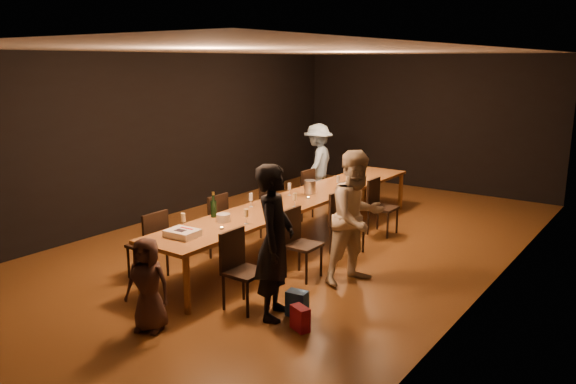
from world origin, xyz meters
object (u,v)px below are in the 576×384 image
Objects in this scene: chair_right_1 at (303,244)px; chair_left_3 at (299,194)px; child at (148,284)px; woman_tan at (357,218)px; chair_right_0 at (245,271)px; table at (301,200)px; man_blue at (318,164)px; chair_left_1 at (209,223)px; ice_bucket at (310,187)px; birthday_cake at (182,233)px; chair_right_2 at (347,224)px; chair_right_3 at (383,207)px; woman_birthday at (275,242)px; plate_stack at (223,218)px; champagne_bottle at (214,204)px; chair_left_0 at (147,244)px; chair_left_2 at (259,207)px.

chair_right_1 is 2.94m from chair_left_3.
woman_tan is at bearing 44.72° from child.
table is at bearing -160.50° from chair_right_0.
chair_right_0 is at bearing -154.72° from chair_left_3.
man_blue reaches higher than chair_right_0.
chair_right_0 is at bearing -125.22° from chair_left_1.
chair_right_1 is 4.20× the size of ice_bucket.
chair_right_0 is 0.57× the size of man_blue.
birthday_cake is (0.81, -3.72, 0.33)m from chair_left_3.
chair_right_2 is 2.69m from birthday_cake.
man_blue is (-0.36, 1.19, 0.35)m from chair_left_3.
chair_right_3 is (0.00, 1.20, 0.00)m from chair_right_2.
birthday_cake is (-0.04, -2.52, 0.09)m from table.
man_blue is (-2.46, 4.74, -0.07)m from woman_birthday.
plate_stack is 0.84× the size of ice_bucket.
chair_right_2 is 0.90× the size of child.
champagne_bottle is at bearing -69.81° from chair_right_1.
plate_stack is at bearing -28.34° from chair_right_2.
chair_right_0 is 2.87m from ice_bucket.
chair_left_1 is 0.57× the size of man_blue.
plate_stack is (-0.93, -2.93, 0.34)m from chair_right_3.
chair_right_0 is 4.98× the size of plate_stack.
child is at bearing 1.69° from man_blue.
chair_right_0 is at bearing -90.00° from chair_left_0.
chair_left_3 is at bearing 0.00° from chair_left_1.
man_blue is at bearing 102.21° from champagne_bottle.
ice_bucket is at bearing 16.21° from man_blue.
plate_stack is (1.13, -4.12, -0.01)m from man_blue.
ice_bucket reaches higher than chair_right_0.
plate_stack is (-1.33, 0.63, -0.08)m from woman_birthday.
chair_left_0 reaches higher than plate_stack.
chair_left_1 is at bearing -118.57° from ice_bucket.
woman_birthday is 1.70× the size of child.
chair_left_2 is 3.62m from child.
chair_left_2 is at bearing -180.00° from chair_left_3.
chair_left_3 reaches higher than table.
chair_right_2 is at bearing 66.02° from birthday_cake.
champagne_bottle is at bearing -1.09° from man_blue.
plate_stack is at bearing -19.39° from champagne_bottle.
table is 27.11× the size of ice_bucket.
chair_right_3 is at bearing 180.00° from chair_right_2.
woman_tan is 4.28m from man_blue.
chair_left_3 is 3.04m from plate_stack.
chair_left_0 is (-1.70, -3.60, 0.00)m from chair_right_3.
woman_tan is 1.96m from ice_bucket.
woman_tan is (0.65, -0.92, 0.41)m from chair_right_2.
woman_birthday reaches higher than chair_right_1.
chair_right_1 is 1.00× the size of chair_left_3.
chair_left_1 is at bearing 117.10° from birthday_cake.
chair_right_3 reaches higher than table.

